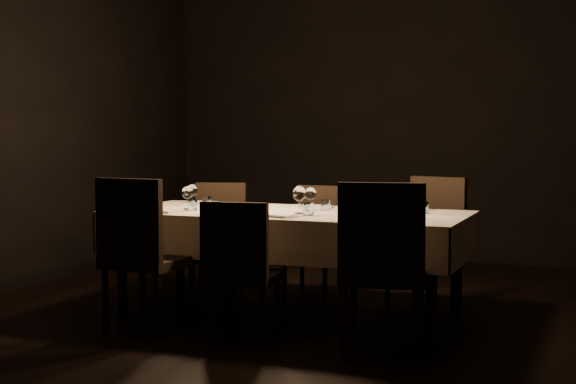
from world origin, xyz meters
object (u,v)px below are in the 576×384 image
at_px(chair_near_center, 240,264).
at_px(chair_far_right, 430,236).
at_px(chair_far_left, 218,231).
at_px(chair_near_left, 141,248).
at_px(dining_table, 288,222).
at_px(chair_far_center, 317,235).
at_px(chair_near_right, 383,262).

bearing_deg(chair_near_center, chair_far_right, -125.70).
bearing_deg(chair_far_left, chair_near_left, -97.60).
bearing_deg(chair_far_left, chair_near_center, -73.95).
xyz_separation_m(dining_table, chair_near_left, (-0.73, -0.78, -0.13)).
distance_m(chair_near_left, chair_far_center, 1.72).
xyz_separation_m(dining_table, chair_far_left, (-0.93, 0.73, -0.19)).
xyz_separation_m(chair_near_right, chair_far_center, (-0.97, 1.56, -0.07)).
distance_m(chair_near_center, chair_far_right, 1.78).
distance_m(chair_near_left, chair_near_right, 1.63).
xyz_separation_m(chair_near_left, chair_far_center, (0.66, 1.59, -0.06)).
distance_m(chair_near_left, chair_near_center, 0.72).
relative_size(chair_near_left, chair_far_right, 1.04).
distance_m(chair_near_left, chair_far_left, 1.53).
bearing_deg(chair_far_left, chair_near_right, -54.13).
xyz_separation_m(chair_near_left, chair_far_left, (-0.20, 1.51, -0.06)).
height_order(chair_near_center, chair_far_left, chair_far_left).
distance_m(chair_near_center, chair_far_left, 1.77).
bearing_deg(dining_table, chair_near_center, -90.63).
height_order(chair_far_center, chair_far_right, chair_far_right).
distance_m(chair_far_left, chair_far_center, 0.86).
height_order(chair_near_left, chair_near_center, chair_near_left).
height_order(chair_near_right, chair_far_left, chair_near_right).
bearing_deg(chair_near_right, chair_far_left, -49.34).
bearing_deg(chair_far_right, chair_far_left, -160.60).
bearing_deg(dining_table, chair_far_center, 94.88).
height_order(dining_table, chair_far_left, chair_far_left).
xyz_separation_m(chair_far_center, chair_far_right, (0.93, -0.05, 0.04)).
bearing_deg(chair_near_center, chair_far_center, -94.25).
distance_m(chair_near_right, chair_far_right, 1.51).
relative_size(dining_table, chair_far_left, 2.80).
height_order(dining_table, chair_far_center, chair_far_center).
height_order(chair_near_left, chair_near_right, chair_near_right).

